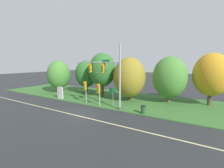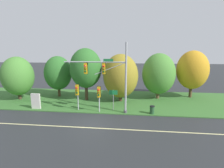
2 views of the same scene
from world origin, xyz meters
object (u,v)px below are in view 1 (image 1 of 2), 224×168
Objects in this scene: tree_mid_verge at (129,77)px; tree_tall_centre at (170,77)px; pedestrian_signal_further_along at (99,90)px; info_kiosk at (60,93)px; route_sign_post at (113,93)px; tree_right_far at (211,75)px; tree_left_of_mast at (86,74)px; pedestrian_signal_near_kerb at (85,87)px; tree_behind_signpost at (102,70)px; traffic_signal_mast at (107,73)px; tree_nearest_road at (59,75)px; trash_bin at (143,110)px.

tree_mid_verge is 0.99× the size of tree_tall_centre.
info_kiosk is at bearing 177.05° from pedestrian_signal_further_along.
route_sign_post is 13.41m from tree_right_far.
tree_tall_centre reaches higher than tree_left_of_mast.
tree_right_far reaches higher than pedestrian_signal_near_kerb.
traffic_signal_mast is at bearing -50.31° from tree_behind_signpost.
tree_tall_centre is (10.25, 6.49, 1.38)m from pedestrian_signal_near_kerb.
tree_right_far is (11.47, 7.95, -0.33)m from traffic_signal_mast.
tree_nearest_road reaches higher than trash_bin.
traffic_signal_mast is 2.51× the size of pedestrian_signal_near_kerb.
pedestrian_signal_near_kerb is 0.48× the size of tree_mid_verge.
traffic_signal_mast is 8.57× the size of trash_bin.
tree_tall_centre is at bearing 32.34° from pedestrian_signal_near_kerb.
tree_behind_signpost reaches higher than pedestrian_signal_near_kerb.
tree_tall_centre is 3.51× the size of info_kiosk.
tree_left_of_mast is 3.28× the size of info_kiosk.
info_kiosk is 14.01m from trash_bin.
trash_bin is at bearing -102.88° from tree_tall_centre.
tree_nearest_road is 14.83m from tree_mid_verge.
traffic_signal_mast is 4.19× the size of info_kiosk.
tree_nearest_road is at bearing 141.12° from info_kiosk.
tree_nearest_road is 20.42m from tree_tall_centre.
tree_behind_signpost reaches higher than info_kiosk.
tree_nearest_road is 3.27× the size of info_kiosk.
tree_behind_signpost is 7.79m from info_kiosk.
traffic_signal_mast reaches higher than route_sign_post.
route_sign_post reaches higher than trash_bin.
tree_right_far reaches higher than tree_left_of_mast.
tree_behind_signpost is at bearing 91.39° from pedestrian_signal_near_kerb.
tree_left_of_mast reaches higher than pedestrian_signal_further_along.
pedestrian_signal_further_along is at bearing -137.68° from tree_tall_centre.
pedestrian_signal_further_along is at bearing -177.97° from trash_bin.
tree_left_of_mast is 20.26m from tree_right_far.
pedestrian_signal_near_kerb is 8.92m from trash_bin.
trash_bin is (-6.60, -7.93, -3.70)m from tree_right_far.
trash_bin is (18.71, -3.99, -2.94)m from tree_nearest_road.
tree_tall_centre is (15.11, 0.51, 0.04)m from tree_left_of_mast.
traffic_signal_mast is 1.28× the size of tree_left_of_mast.
tree_nearest_road reaches higher than pedestrian_signal_further_along.
route_sign_post is at bearing -42.21° from tree_behind_signpost.
tree_behind_signpost is at bearing 179.57° from tree_mid_verge.
pedestrian_signal_further_along is 6.16m from tree_behind_signpost.
tree_right_far reaches higher than tree_tall_centre.
pedestrian_signal_further_along is 0.50× the size of tree_nearest_road.
route_sign_post is at bearing 34.31° from pedestrian_signal_further_along.
pedestrian_signal_near_kerb is 7.82m from tree_left_of_mast.
tree_behind_signpost reaches higher than trash_bin.
tree_left_of_mast reaches higher than route_sign_post.
pedestrian_signal_near_kerb is 0.45× the size of tree_right_far.
pedestrian_signal_further_along is 15.17m from tree_right_far.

